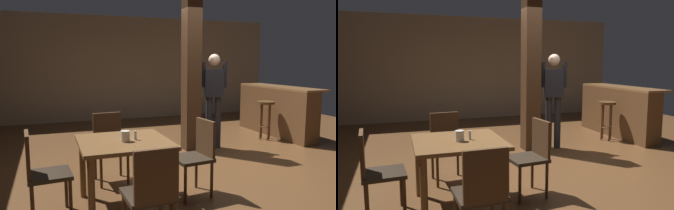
{
  "view_description": "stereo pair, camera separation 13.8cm",
  "coord_description": "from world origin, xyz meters",
  "views": [
    {
      "loc": [
        -2.37,
        -4.44,
        1.58
      ],
      "look_at": [
        -0.69,
        0.14,
        0.94
      ],
      "focal_mm": 35.0,
      "sensor_mm": 36.0,
      "label": 1
    },
    {
      "loc": [
        -2.24,
        -4.48,
        1.58
      ],
      "look_at": [
        -0.69,
        0.14,
        0.94
      ],
      "focal_mm": 35.0,
      "sensor_mm": 36.0,
      "label": 2
    }
  ],
  "objects": [
    {
      "name": "ground_plane",
      "position": [
        0.0,
        0.0,
        0.0
      ],
      "size": [
        10.8,
        10.8,
        0.0
      ],
      "primitive_type": "plane",
      "color": "brown"
    },
    {
      "name": "wall_back",
      "position": [
        0.0,
        4.5,
        1.4
      ],
      "size": [
        8.0,
        0.1,
        2.8
      ],
      "primitive_type": "cube",
      "color": "gray",
      "rests_on": "ground_plane"
    },
    {
      "name": "pillar",
      "position": [
        0.03,
        0.9,
        1.4
      ],
      "size": [
        0.28,
        0.28,
        2.8
      ],
      "primitive_type": "cube",
      "color": "#422816",
      "rests_on": "ground_plane"
    },
    {
      "name": "dining_table",
      "position": [
        -1.63,
        -1.04,
        0.62
      ],
      "size": [
        0.95,
        0.95,
        0.74
      ],
      "color": "brown",
      "rests_on": "ground_plane"
    },
    {
      "name": "chair_west",
      "position": [
        -2.48,
        -1.05,
        0.51
      ],
      "size": [
        0.45,
        0.45,
        0.89
      ],
      "color": "#2D2319",
      "rests_on": "ground_plane"
    },
    {
      "name": "chair_south",
      "position": [
        -1.6,
        -1.94,
        0.51
      ],
      "size": [
        0.44,
        0.44,
        0.89
      ],
      "color": "#2D2319",
      "rests_on": "ground_plane"
    },
    {
      "name": "chair_north",
      "position": [
        -1.64,
        -0.18,
        0.51
      ],
      "size": [
        0.45,
        0.45,
        0.89
      ],
      "color": "#2D2319",
      "rests_on": "ground_plane"
    },
    {
      "name": "chair_east",
      "position": [
        -0.75,
        -1.01,
        0.51
      ],
      "size": [
        0.46,
        0.46,
        0.89
      ],
      "color": "#2D2319",
      "rests_on": "ground_plane"
    },
    {
      "name": "napkin_cup",
      "position": [
        -1.63,
        -1.1,
        0.8
      ],
      "size": [
        0.1,
        0.1,
        0.12
      ],
      "primitive_type": "cylinder",
      "color": "silver",
      "rests_on": "dining_table"
    },
    {
      "name": "salt_shaker",
      "position": [
        -1.51,
        -1.06,
        0.79
      ],
      "size": [
        0.03,
        0.03,
        0.1
      ],
      "primitive_type": "cylinder",
      "color": "silver",
      "rests_on": "dining_table"
    },
    {
      "name": "standing_person",
      "position": [
        0.46,
        0.84,
        1.0
      ],
      "size": [
        0.47,
        0.31,
        1.72
      ],
      "color": "black",
      "rests_on": "ground_plane"
    },
    {
      "name": "bar_counter",
      "position": [
        2.24,
        1.35,
        0.54
      ],
      "size": [
        0.56,
        2.19,
        1.06
      ],
      "color": "brown",
      "rests_on": "ground_plane"
    },
    {
      "name": "bar_stool_near",
      "position": [
        1.78,
        1.08,
        0.58
      ],
      "size": [
        0.35,
        0.35,
        0.78
      ],
      "color": "#4C3319",
      "rests_on": "ground_plane"
    }
  ]
}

